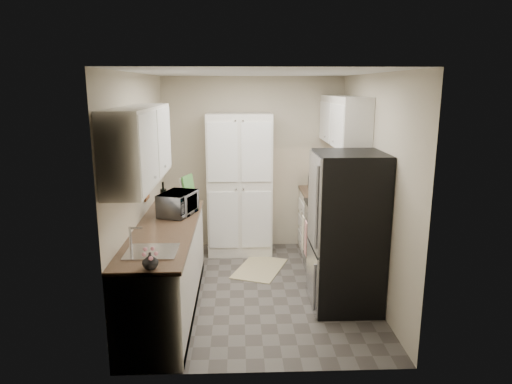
% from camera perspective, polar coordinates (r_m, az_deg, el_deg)
% --- Properties ---
extents(ground, '(3.20, 3.20, 0.00)m').
position_cam_1_polar(ground, '(5.54, 0.19, -12.14)').
color(ground, '#56514C').
rests_on(ground, ground).
extents(room_shell, '(2.64, 3.24, 2.52)m').
position_cam_1_polar(room_shell, '(5.05, 0.01, 4.73)').
color(room_shell, beige).
rests_on(room_shell, ground).
extents(pantry_cabinet, '(0.90, 0.55, 2.00)m').
position_cam_1_polar(pantry_cabinet, '(6.47, -2.05, 0.94)').
color(pantry_cabinet, silver).
rests_on(pantry_cabinet, ground).
extents(base_cabinet_left, '(0.60, 2.30, 0.88)m').
position_cam_1_polar(base_cabinet_left, '(5.02, -11.11, -9.65)').
color(base_cabinet_left, silver).
rests_on(base_cabinet_left, ground).
extents(countertop_left, '(0.63, 2.33, 0.04)m').
position_cam_1_polar(countertop_left, '(4.87, -11.35, -4.65)').
color(countertop_left, brown).
rests_on(countertop_left, base_cabinet_left).
extents(base_cabinet_right, '(0.60, 0.80, 0.88)m').
position_cam_1_polar(base_cabinet_right, '(6.60, 8.41, -3.98)').
color(base_cabinet_right, silver).
rests_on(base_cabinet_right, ground).
extents(countertop_right, '(0.63, 0.83, 0.04)m').
position_cam_1_polar(countertop_right, '(6.48, 8.55, -0.09)').
color(countertop_right, brown).
rests_on(countertop_right, base_cabinet_right).
extents(electric_range, '(0.71, 0.78, 1.13)m').
position_cam_1_polar(electric_range, '(5.84, 9.70, -5.92)').
color(electric_range, '#B7B7BC').
rests_on(electric_range, ground).
extents(refrigerator, '(0.70, 0.72, 1.70)m').
position_cam_1_polar(refrigerator, '(4.97, 11.33, -4.87)').
color(refrigerator, '#B7B7BC').
rests_on(refrigerator, ground).
extents(microwave, '(0.46, 0.55, 0.26)m').
position_cam_1_polar(microwave, '(5.28, -9.74, -1.45)').
color(microwave, '#B3B3B8').
rests_on(microwave, countertop_left).
extents(wine_bottle, '(0.07, 0.07, 0.29)m').
position_cam_1_polar(wine_bottle, '(5.63, -11.50, -0.49)').
color(wine_bottle, black).
rests_on(wine_bottle, countertop_left).
extents(flower_vase, '(0.16, 0.16, 0.14)m').
position_cam_1_polar(flower_vase, '(3.82, -13.09, -8.37)').
color(flower_vase, silver).
rests_on(flower_vase, countertop_left).
extents(cutting_board, '(0.11, 0.26, 0.34)m').
position_cam_1_polar(cutting_board, '(5.88, -8.40, 0.46)').
color(cutting_board, '#4D9C44').
rests_on(cutting_board, countertop_left).
extents(toaster_oven, '(0.36, 0.43, 0.23)m').
position_cam_1_polar(toaster_oven, '(6.40, 8.33, 1.01)').
color(toaster_oven, '#A9AAAE').
rests_on(toaster_oven, countertop_right).
extents(fruit_basket, '(0.28, 0.28, 0.10)m').
position_cam_1_polar(fruit_basket, '(6.36, 8.29, 2.44)').
color(fruit_basket, '#F98E00').
rests_on(fruit_basket, toaster_oven).
extents(kitchen_mat, '(0.81, 0.99, 0.01)m').
position_cam_1_polar(kitchen_mat, '(6.12, 0.48, -9.53)').
color(kitchen_mat, '#CFBE8C').
rests_on(kitchen_mat, ground).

